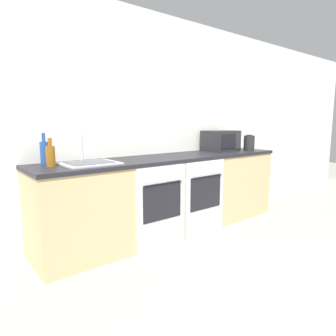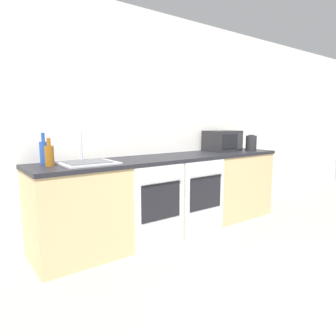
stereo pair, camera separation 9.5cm
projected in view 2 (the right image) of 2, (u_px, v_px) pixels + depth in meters
ground_plane at (325, 303)px, 2.19m from camera, size 16.00×16.00×0.00m
wall_back at (154, 123)px, 3.73m from camera, size 10.00×0.06×2.60m
counter_back at (171, 194)px, 3.58m from camera, size 3.18×0.67×0.91m
oven_left at (160, 207)px, 3.08m from camera, size 0.60×0.06×0.87m
oven_right at (205, 198)px, 3.45m from camera, size 0.60×0.06×0.87m
microwave at (222, 141)px, 4.14m from camera, size 0.46×0.36×0.28m
bottle_blue at (44, 152)px, 2.84m from camera, size 0.08×0.08×0.30m
bottle_amber at (49, 155)px, 2.71m from camera, size 0.08×0.08×0.26m
kettle at (251, 143)px, 4.16m from camera, size 0.15×0.15×0.22m
sink at (88, 162)px, 2.87m from camera, size 0.51×0.42×0.31m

